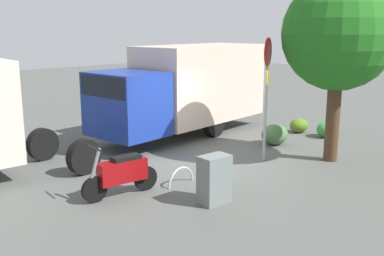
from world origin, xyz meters
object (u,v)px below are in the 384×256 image
at_px(street_tree, 339,35).
at_px(bike_rack_hoop, 181,184).
at_px(motorcycle, 122,173).
at_px(utility_cabinet, 214,179).
at_px(box_truck_near, 183,87).
at_px(stop_sign, 267,80).

distance_m(street_tree, bike_rack_hoop, 5.70).
distance_m(motorcycle, utility_cabinet, 2.04).
relative_size(box_truck_near, motorcycle, 4.80).
xyz_separation_m(stop_sign, utility_cabinet, (3.29, 1.14, -1.73)).
bearing_deg(motorcycle, bike_rack_hoop, 173.08).
xyz_separation_m(box_truck_near, street_tree, (-0.84, 5.06, 1.77)).
height_order(motorcycle, bike_rack_hoop, motorcycle).
bearing_deg(utility_cabinet, stop_sign, -160.84).
height_order(motorcycle, street_tree, street_tree).
relative_size(stop_sign, utility_cabinet, 3.26).
xyz_separation_m(motorcycle, bike_rack_hoop, (-1.41, 0.37, -0.52)).
xyz_separation_m(box_truck_near, utility_cabinet, (3.76, 4.91, -1.14)).
xyz_separation_m(utility_cabinet, bike_rack_hoop, (-0.29, -1.32, -0.52)).
bearing_deg(stop_sign, street_tree, 135.10).
bearing_deg(bike_rack_hoop, street_tree, 161.00).
relative_size(street_tree, utility_cabinet, 4.80).
distance_m(motorcycle, bike_rack_hoop, 1.55).
distance_m(motorcycle, stop_sign, 4.77).
height_order(stop_sign, utility_cabinet, stop_sign).
height_order(utility_cabinet, bike_rack_hoop, utility_cabinet).
distance_m(box_truck_near, stop_sign, 3.84).
relative_size(stop_sign, street_tree, 0.68).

